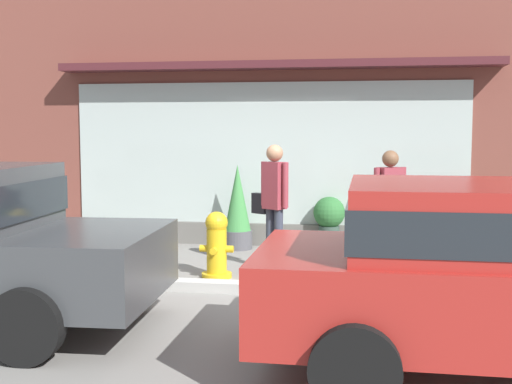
# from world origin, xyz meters

# --- Properties ---
(ground_plane) EXTENTS (60.00, 60.00, 0.00)m
(ground_plane) POSITION_xyz_m (0.00, 0.00, 0.00)
(ground_plane) COLOR gray
(curb_strip) EXTENTS (14.00, 0.24, 0.12)m
(curb_strip) POSITION_xyz_m (0.00, -0.20, 0.06)
(curb_strip) COLOR #B2B2AD
(curb_strip) RESTS_ON ground_plane
(storefront) EXTENTS (14.00, 0.81, 4.80)m
(storefront) POSITION_xyz_m (-0.00, 3.19, 2.35)
(storefront) COLOR brown
(storefront) RESTS_ON ground_plane
(fire_hydrant) EXTENTS (0.44, 0.41, 0.86)m
(fire_hydrant) POSITION_xyz_m (-0.42, 0.52, 0.43)
(fire_hydrant) COLOR gold
(fire_hydrant) RESTS_ON ground_plane
(pedestrian_with_handbag) EXTENTS (0.55, 0.44, 1.70)m
(pedestrian_with_handbag) POSITION_xyz_m (0.23, 1.08, 0.99)
(pedestrian_with_handbag) COLOR #333847
(pedestrian_with_handbag) RESTS_ON ground_plane
(pedestrian_passerby) EXTENTS (0.43, 0.33, 1.63)m
(pedestrian_passerby) POSITION_xyz_m (1.77, 1.15, 0.95)
(pedestrian_passerby) COLOR #8E333D
(pedestrian_passerby) RESTS_ON ground_plane
(potted_plant_low_front) EXTENTS (0.47, 0.47, 1.35)m
(potted_plant_low_front) POSITION_xyz_m (-0.54, 2.57, 0.65)
(potted_plant_low_front) COLOR #4C4C51
(potted_plant_low_front) RESTS_ON ground_plane
(potted_plant_by_entrance) EXTENTS (0.50, 0.50, 0.83)m
(potted_plant_by_entrance) POSITION_xyz_m (0.90, 2.83, 0.49)
(potted_plant_by_entrance) COLOR #33473D
(potted_plant_by_entrance) RESTS_ON ground_plane
(potted_plant_window_right) EXTENTS (0.32, 0.32, 0.50)m
(potted_plant_window_right) POSITION_xyz_m (-4.55, 2.62, 0.27)
(potted_plant_window_right) COLOR #4C4C51
(potted_plant_window_right) RESTS_ON ground_plane
(potted_plant_window_center) EXTENTS (0.37, 0.37, 0.67)m
(potted_plant_window_center) POSITION_xyz_m (2.27, 2.48, 0.33)
(potted_plant_window_center) COLOR #9E6042
(potted_plant_window_center) RESTS_ON ground_plane
(potted_plant_doorstep) EXTENTS (0.53, 0.53, 0.84)m
(potted_plant_doorstep) POSITION_xyz_m (3.21, 2.55, 0.46)
(potted_plant_doorstep) COLOR #4C4C51
(potted_plant_doorstep) RESTS_ON ground_plane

